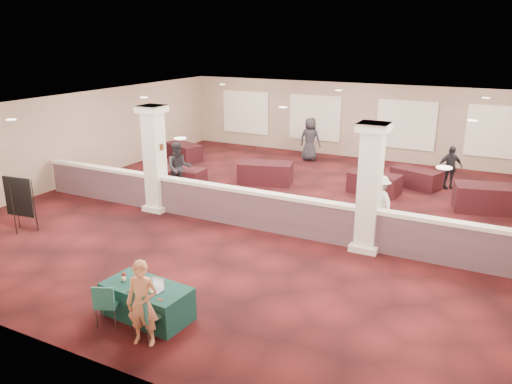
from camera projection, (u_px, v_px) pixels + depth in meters
The scene contains 33 objects.
ground at pixel (281, 212), 15.14m from camera, with size 16.00×16.00×0.00m, color #4C1315.
wall_back at pixel (359, 121), 21.44m from camera, with size 16.00×0.04×3.20m, color gray.
wall_front at pixel (74, 271), 7.87m from camera, with size 16.00×0.04×3.20m, color gray.
wall_left at pixel (82, 137), 18.14m from camera, with size 0.04×16.00×3.20m, color gray.
ceiling at pixel (283, 107), 14.17m from camera, with size 16.00×16.00×0.02m, color silver.
partition_wall at pixel (259, 210), 13.70m from camera, with size 15.60×0.28×1.10m.
column_left at pixel (155, 158), 14.90m from camera, with size 0.72×0.72×3.20m.
column_right at pixel (370, 187), 12.07m from camera, with size 0.72×0.72×3.20m.
sconce_left at pixel (147, 145), 14.91m from camera, with size 0.12×0.12×0.18m.
sconce_right at pixel (162, 147), 14.67m from camera, with size 0.12×0.12×0.18m.
near_table at pixel (147, 301), 9.47m from camera, with size 1.70×0.85×0.65m, color #0E3531.
conf_chair_main at pixel (145, 311), 8.70m from camera, with size 0.57×0.57×0.95m.
conf_chair_side at pixel (106, 301), 9.14m from camera, with size 0.55×0.55×0.84m.
easel_board at pixel (19, 197), 13.40m from camera, with size 0.91×0.49×1.54m.
woman at pixel (142, 303), 8.52m from camera, with size 0.56×0.37×1.55m, color #E18361.
far_table_front_left at pixel (180, 178), 17.50m from camera, with size 1.72×0.86×0.70m, color black.
far_table_front_center at pixel (265, 173), 17.99m from camera, with size 1.89×0.95×0.77m, color black.
far_table_front_right at pixel (489, 198), 15.14m from camera, with size 2.00×1.00×0.81m, color black.
far_table_back_left at pixel (183, 152), 21.37m from camera, with size 1.72×0.86×0.70m, color black.
far_table_back_center at pixel (374, 183), 16.88m from camera, with size 1.68×0.84×0.68m, color black.
far_table_back_right at pixel (416, 178), 17.53m from camera, with size 1.62×0.81×0.66m, color black.
attendee_a at pixel (179, 168), 16.73m from camera, with size 0.84×0.47×1.76m, color black.
attendee_b at pixel (379, 202), 13.63m from camera, with size 0.99×0.46×1.55m, color silver.
attendee_c at pixel (450, 167), 17.29m from camera, with size 0.89×0.42×1.52m, color black.
attendee_d at pixel (310, 139), 21.10m from camera, with size 0.91×0.49×1.84m, color black.
laptop_base at pixel (155, 290), 9.20m from camera, with size 0.29×0.21×0.02m, color silver.
laptop_screen at pixel (159, 283), 9.25m from camera, with size 0.29×0.01×0.20m, color silver.
screen_glow at pixel (158, 284), 9.25m from camera, with size 0.27×0.00×0.17m, color silver.
knitting at pixel (139, 291), 9.16m from camera, with size 0.36×0.27×0.03m, color #D55C22.
yarn_cream at pixel (124, 279), 9.53m from camera, with size 0.10×0.10×0.10m, color beige.
yarn_red at pixel (124, 275), 9.70m from camera, with size 0.09×0.09×0.09m, color maroon.
yarn_grey at pixel (134, 276), 9.64m from camera, with size 0.09×0.09×0.09m, color #444448.
scissors at pixel (160, 300), 8.87m from camera, with size 0.11×0.03×0.01m, color red.
Camera 1 is at (5.82, -13.02, 5.17)m, focal length 35.00 mm.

